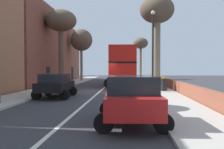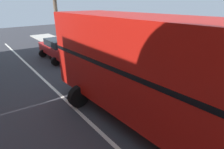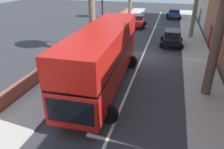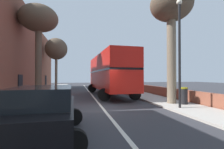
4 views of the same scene
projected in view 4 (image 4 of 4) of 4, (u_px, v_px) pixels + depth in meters
name	position (u px, v px, depth m)	size (l,w,h in m)	color
ground_plane	(102.00, 108.00, 9.84)	(84.00, 84.00, 0.00)	#333338
road_centre_line	(102.00, 108.00, 9.84)	(0.16, 54.00, 0.01)	silver
sidewalk_left	(14.00, 110.00, 8.79)	(2.60, 60.00, 0.12)	#B2ADA3
sidewalk_right	(174.00, 104.00, 10.89)	(2.60, 60.00, 0.12)	#B2ADA3
boundary_wall_right	(193.00, 97.00, 11.23)	(0.36, 54.00, 0.92)	brown
double_decker_bus	(109.00, 72.00, 16.37)	(3.83, 10.86, 4.06)	red
parked_car_black_left_1	(44.00, 109.00, 4.85)	(2.48, 4.10, 1.61)	black
parked_car_red_right_3	(101.00, 82.00, 27.27)	(2.40, 4.54, 1.70)	#AD1919
street_tree_left_0	(56.00, 49.00, 24.39)	(3.29, 3.29, 7.66)	#7A6B56
street_tree_right_3	(171.00, 10.00, 10.99)	(2.86, 2.86, 7.87)	#7A6B56
street_tree_left_4	(39.00, 21.00, 14.29)	(3.35, 3.35, 8.17)	brown
street_tree_right_5	(108.00, 56.00, 32.43)	(2.51, 2.51, 7.07)	brown
lamppost_right	(179.00, 44.00, 9.32)	(0.32, 0.32, 6.31)	black
litter_bin_right	(183.00, 96.00, 10.51)	(0.55, 0.55, 1.10)	black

